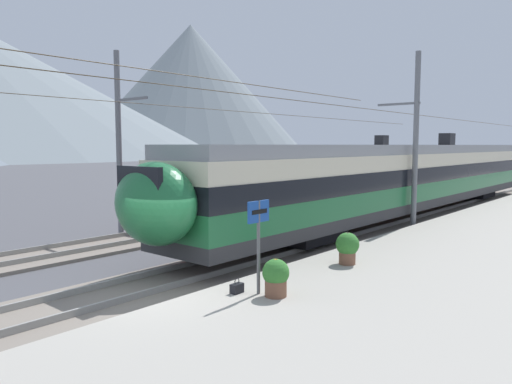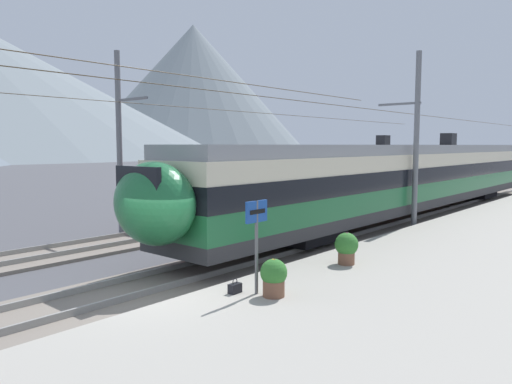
% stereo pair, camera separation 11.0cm
% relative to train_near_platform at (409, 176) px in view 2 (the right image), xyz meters
% --- Properties ---
extents(ground_plane, '(400.00, 400.00, 0.00)m').
position_rel_train_near_platform_xyz_m(ground_plane, '(-17.26, -1.18, -2.23)').
color(ground_plane, '#4C4C51').
extents(platform_slab, '(120.00, 8.49, 0.37)m').
position_rel_train_near_platform_xyz_m(platform_slab, '(-17.26, -6.24, -2.05)').
color(platform_slab, '#A39E93').
rests_on(platform_slab, ground).
extents(track_near, '(120.00, 3.00, 0.28)m').
position_rel_train_near_platform_xyz_m(track_near, '(-17.26, -0.00, -2.17)').
color(track_near, slate).
rests_on(track_near, ground).
extents(track_far, '(120.00, 3.00, 0.28)m').
position_rel_train_near_platform_xyz_m(track_far, '(-17.26, 5.74, -2.17)').
color(track_far, slate).
rests_on(track_far, ground).
extents(train_near_platform, '(34.22, 2.95, 4.27)m').
position_rel_train_near_platform_xyz_m(train_near_platform, '(0.00, 0.00, 0.00)').
color(train_near_platform, '#2D2D30').
rests_on(train_near_platform, track_near).
extents(train_far_track, '(29.45, 2.92, 4.27)m').
position_rel_train_near_platform_xyz_m(train_far_track, '(3.75, 5.74, -0.00)').
color(train_far_track, '#2D2D30').
rests_on(train_far_track, track_far).
extents(catenary_mast_mid, '(48.94, 2.00, 7.92)m').
position_rel_train_near_platform_xyz_m(catenary_mast_mid, '(-3.30, -1.57, 1.88)').
color(catenary_mast_mid, slate).
rests_on(catenary_mast_mid, ground).
extents(catenary_mast_far_side, '(48.94, 2.17, 7.80)m').
position_rel_train_near_platform_xyz_m(catenary_mast_far_side, '(-12.35, 7.47, 1.83)').
color(catenary_mast_far_side, slate).
rests_on(catenary_mast_far_side, ground).
extents(platform_sign, '(0.70, 0.08, 2.19)m').
position_rel_train_near_platform_xyz_m(platform_sign, '(-15.89, -3.22, -0.26)').
color(platform_sign, '#59595B').
rests_on(platform_sign, platform_slab).
extents(handbag_near_sign, '(0.32, 0.18, 0.36)m').
position_rel_train_near_platform_xyz_m(handbag_near_sign, '(-16.18, -2.80, -1.75)').
color(handbag_near_sign, black).
rests_on(handbag_near_sign, platform_slab).
extents(potted_plant_platform_edge, '(0.68, 0.68, 0.93)m').
position_rel_train_near_platform_xyz_m(potted_plant_platform_edge, '(-12.03, -3.35, -1.33)').
color(potted_plant_platform_edge, brown).
rests_on(potted_plant_platform_edge, platform_slab).
extents(potted_plant_by_shelter, '(0.63, 0.63, 0.87)m').
position_rel_train_near_platform_xyz_m(potted_plant_by_shelter, '(-15.78, -3.65, -1.38)').
color(potted_plant_by_shelter, brown).
rests_on(potted_plant_by_shelter, platform_slab).
extents(mountain_right_ridge, '(122.14, 122.14, 67.70)m').
position_rel_train_near_platform_xyz_m(mountain_right_ridge, '(153.76, 188.07, 31.62)').
color(mountain_right_ridge, slate).
rests_on(mountain_right_ridge, ground).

